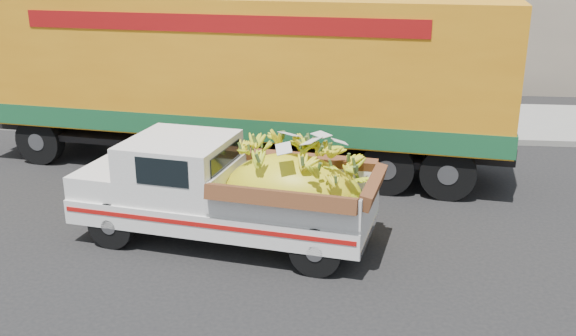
# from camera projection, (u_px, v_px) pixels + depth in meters

# --- Properties ---
(ground) EXTENTS (100.00, 100.00, 0.00)m
(ground) POSITION_uv_depth(u_px,v_px,m) (109.00, 242.00, 10.92)
(ground) COLOR black
(ground) RESTS_ON ground
(curb) EXTENTS (60.00, 0.25, 0.15)m
(curb) POSITION_uv_depth(u_px,v_px,m) (202.00, 132.00, 17.30)
(curb) COLOR gray
(curb) RESTS_ON ground
(sidewalk) EXTENTS (60.00, 4.00, 0.14)m
(sidewalk) POSITION_uv_depth(u_px,v_px,m) (218.00, 114.00, 19.28)
(sidewalk) COLOR gray
(sidewalk) RESTS_ON ground
(building_left) EXTENTS (18.00, 6.00, 5.00)m
(building_left) POSITION_uv_depth(u_px,v_px,m) (45.00, 11.00, 24.87)
(building_left) COLOR gray
(building_left) RESTS_ON ground
(pickup_truck) EXTENTS (5.22, 2.66, 1.74)m
(pickup_truck) POSITION_uv_depth(u_px,v_px,m) (246.00, 191.00, 10.60)
(pickup_truck) COLOR black
(pickup_truck) RESTS_ON ground
(semi_trailer) EXTENTS (12.06, 4.19, 3.80)m
(semi_trailer) POSITION_uv_depth(u_px,v_px,m) (238.00, 74.00, 14.18)
(semi_trailer) COLOR black
(semi_trailer) RESTS_ON ground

